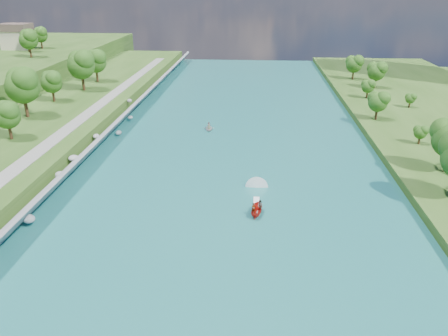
{
  "coord_description": "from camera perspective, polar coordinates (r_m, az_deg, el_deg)",
  "views": [
    {
      "loc": [
        4.33,
        -47.19,
        30.02
      ],
      "look_at": [
        -0.51,
        17.43,
        2.5
      ],
      "focal_mm": 35.0,
      "sensor_mm": 36.0,
      "label": 1
    }
  ],
  "objects": [
    {
      "name": "trees_ridge",
      "position": [
        156.35,
        -24.55,
        14.95
      ],
      "size": [
        13.44,
        38.56,
        9.86
      ],
      "color": "#1E4813",
      "rests_on": "ridge_west"
    },
    {
      "name": "raft",
      "position": [
        96.77,
        -1.99,
        5.23
      ],
      "size": [
        2.68,
        3.54,
        1.71
      ],
      "rotation": [
        0.0,
        0.0,
        0.09
      ],
      "color": "#95979D",
      "rests_on": "river_water"
    },
    {
      "name": "trees_east",
      "position": [
        83.93,
        26.33,
        4.12
      ],
      "size": [
        14.82,
        137.63,
        11.9
      ],
      "color": "#1E4813",
      "rests_on": "berm_east"
    },
    {
      "name": "riverside_path",
      "position": [
        81.06,
        -23.04,
        2.05
      ],
      "size": [
        3.0,
        200.0,
        0.1
      ],
      "primitive_type": "cube",
      "color": "gray",
      "rests_on": "berm_west"
    },
    {
      "name": "motorboat",
      "position": [
        63.15,
        4.28,
        -4.74
      ],
      "size": [
        3.6,
        18.68,
        2.01
      ],
      "rotation": [
        0.0,
        0.0,
        2.98
      ],
      "color": "#B4170E",
      "rests_on": "river_water"
    },
    {
      "name": "ground",
      "position": [
        56.1,
        -0.82,
        -9.35
      ],
      "size": [
        260.0,
        260.0,
        0.0
      ],
      "primitive_type": "plane",
      "color": "#2D5119",
      "rests_on": "ground"
    },
    {
      "name": "riprap_bank",
      "position": [
        78.29,
        -18.72,
        0.6
      ],
      "size": [
        4.2,
        236.0,
        4.16
      ],
      "color": "slate",
      "rests_on": "ground"
    },
    {
      "name": "river_water",
      "position": [
        73.7,
        0.54,
        -0.99
      ],
      "size": [
        55.0,
        240.0,
        0.1
      ],
      "primitive_type": "cube",
      "color": "#1B6967",
      "rests_on": "ground"
    }
  ]
}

